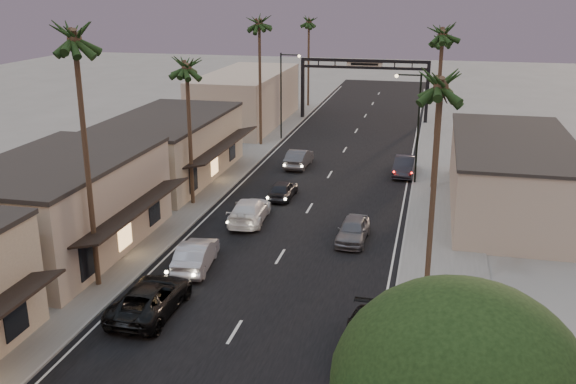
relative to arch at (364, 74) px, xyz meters
The scene contains 26 objects.
ground 30.50m from the arch, 90.00° to the right, with size 200.00×200.00×0.00m, color slate.
road 25.60m from the arch, 90.00° to the right, with size 14.00×120.00×0.02m, color black.
sidewalk_left 21.07m from the arch, 117.83° to the right, with size 5.00×92.00×0.12m, color slate.
sidewalk_right 21.07m from the arch, 62.17° to the right, with size 5.00×92.00×0.12m, color slate.
storefront_mid 45.96m from the arch, 106.46° to the right, with size 8.00×14.00×5.50m, color tan.
storefront_far 31.02m from the arch, 114.91° to the right, with size 8.00×16.00×5.00m, color tan.
storefront_dist 14.16m from the arch, 158.97° to the right, with size 8.00×20.00×6.00m, color tan.
building_right 33.24m from the arch, 64.98° to the right, with size 8.00×18.00×5.00m, color tan.
arch is the anchor object (origin of this frame).
streetlight_right 25.94m from the arch, 74.53° to the right, with size 2.13×0.30×9.00m.
streetlight_left 13.85m from the arch, 119.97° to the right, with size 2.13×0.30×9.00m.
palm_lb 49.39m from the arch, 100.16° to the right, with size 3.20×3.20×15.20m.
palm_lc 35.41m from the arch, 104.20° to the right, with size 3.20×3.20×12.20m.
palm_ld 18.61m from the arch, 119.83° to the right, with size 3.20×3.20×14.20m.
palm_ra 47.17m from the arch, 79.41° to the right, with size 3.20×3.20×13.20m.
palm_rb 28.24m from the arch, 71.70° to the right, with size 3.20×3.20×14.20m.
palm_rc 11.59m from the arch, 34.89° to the right, with size 3.20×3.20×12.20m.
palm_far 12.96m from the arch, 136.05° to the left, with size 3.20×3.20×13.20m.
oncoming_pickup 50.55m from the arch, 95.20° to the right, with size 2.65×5.75×1.60m, color black.
oncoming_silver 45.07m from the arch, 95.50° to the right, with size 1.70×4.89×1.61m, color gray.
oncoming_white 37.07m from the arch, 95.42° to the right, with size 2.25×5.53×1.60m, color silver.
oncoming_dgrey 31.57m from the arch, 94.47° to the right, with size 1.64×4.07×1.39m, color black.
oncoming_grey_far 22.82m from the arch, 98.04° to the right, with size 1.68×4.83×1.59m, color #424346.
curbside_black 52.25m from the arch, 83.16° to the right, with size 2.15×5.29×1.53m, color black.
curbside_grey 39.05m from the arch, 84.24° to the right, with size 1.78×4.42×1.51m, color #54555A.
curbside_far 23.98m from the arch, 74.70° to the right, with size 1.65×4.74×1.56m, color black.
Camera 1 is at (8.40, -6.23, 15.36)m, focal length 40.00 mm.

